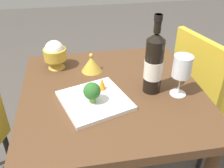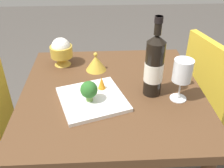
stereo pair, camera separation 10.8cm
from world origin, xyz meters
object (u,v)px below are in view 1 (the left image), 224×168
rice_bowl (55,54)px  broccoli_floret (92,92)px  chair_by_wall (204,86)px  carrot_garnish_left (102,84)px  wine_glass (182,67)px  rice_bowl_lid (92,64)px  serving_plate (95,100)px  wine_bottle (154,63)px

rice_bowl → broccoli_floret: rice_bowl is taller
chair_by_wall → carrot_garnish_left: bearing=-81.2°
wine_glass → rice_bowl_lid: 0.44m
chair_by_wall → wine_glass: (0.36, -0.35, 0.36)m
carrot_garnish_left → serving_plate: bearing=-31.6°
wine_glass → rice_bowl_lid: size_ratio=1.79×
serving_plate → broccoli_floret: broccoli_floret is taller
chair_by_wall → rice_bowl_lid: rice_bowl_lid is taller
chair_by_wall → carrot_garnish_left: chair_by_wall is taller
wine_glass → serving_plate: wine_glass is taller
wine_glass → carrot_garnish_left: 0.33m
chair_by_wall → wine_bottle: wine_bottle is taller
rice_bowl → carrot_garnish_left: 0.32m
serving_plate → carrot_garnish_left: carrot_garnish_left is taller
chair_by_wall → rice_bowl_lid: 0.74m
rice_bowl_lid → serving_plate: size_ratio=0.32×
rice_bowl_lid → rice_bowl: bearing=-111.0°
wine_bottle → serving_plate: size_ratio=1.06×
rice_bowl → rice_bowl_lid: size_ratio=1.42×
rice_bowl → rice_bowl_lid: (0.07, 0.17, -0.04)m
wine_glass → rice_bowl: 0.60m
wine_bottle → rice_bowl: (-0.28, -0.41, -0.06)m
serving_plate → broccoli_floret: (0.02, -0.01, 0.06)m
wine_bottle → chair_by_wall: bearing=124.7°
wine_glass → rice_bowl_lid: wine_glass is taller
wine_glass → carrot_garnish_left: size_ratio=3.33×
serving_plate → broccoli_floret: bearing=-28.6°
chair_by_wall → rice_bowl: rice_bowl is taller
serving_plate → rice_bowl_lid: bearing=176.5°
rice_bowl → rice_bowl_lid: 0.19m
chair_by_wall → serving_plate: (0.35, -0.70, 0.24)m
carrot_garnish_left → wine_bottle: bearing=84.1°
chair_by_wall → rice_bowl: (0.03, -0.85, 0.30)m
chair_by_wall → carrot_garnish_left: (0.29, -0.66, 0.27)m
broccoli_floret → carrot_garnish_left: 0.10m
wine_bottle → carrot_garnish_left: wine_bottle is taller
chair_by_wall → wine_glass: wine_glass is taller
wine_bottle → wine_glass: 0.11m
broccoli_floret → chair_by_wall: bearing=117.7°
wine_bottle → broccoli_floret: bearing=-76.7°
rice_bowl_lid → serving_plate: bearing=-3.5°
rice_bowl → serving_plate: rice_bowl is taller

